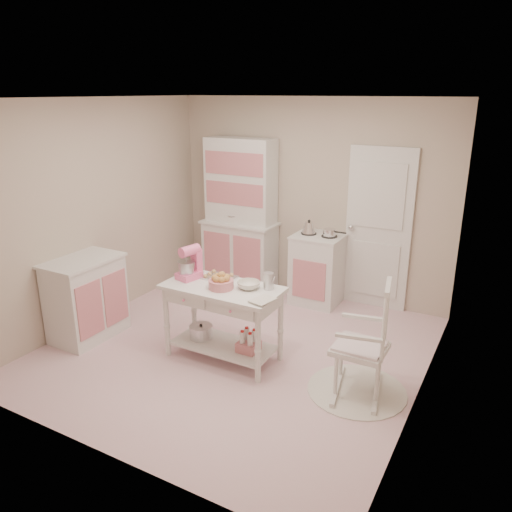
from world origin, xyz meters
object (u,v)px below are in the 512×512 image
at_px(work_table, 223,322).
at_px(hutch, 240,214).
at_px(stove, 317,269).
at_px(bread_basket, 221,284).
at_px(rocking_chair, 360,338).
at_px(stand_mixer, 189,263).
at_px(base_cabinet, 86,298).

bearing_deg(work_table, hutch, 115.75).
relative_size(hutch, stove, 2.26).
height_order(hutch, bread_basket, hutch).
bearing_deg(rocking_chair, stand_mixer, 169.97).
relative_size(stove, work_table, 0.77).
relative_size(work_table, stand_mixer, 3.53).
relative_size(hutch, stand_mixer, 6.12).
bearing_deg(rocking_chair, work_table, 171.22).
height_order(hutch, stand_mixer, hutch).
bearing_deg(base_cabinet, rocking_chair, 7.36).
bearing_deg(base_cabinet, stand_mixer, 16.18).
bearing_deg(stand_mixer, stove, 82.03).
relative_size(stove, base_cabinet, 1.00).
height_order(hutch, base_cabinet, hutch).
distance_m(base_cabinet, work_table, 1.63).
distance_m(work_table, bread_basket, 0.45).
xyz_separation_m(base_cabinet, bread_basket, (1.62, 0.27, 0.39)).
bearing_deg(work_table, stand_mixer, 177.27).
relative_size(hutch, rocking_chair, 1.89).
relative_size(hutch, bread_basket, 8.32).
xyz_separation_m(stove, rocking_chair, (1.13, -1.76, 0.09)).
height_order(stove, base_cabinet, same).
bearing_deg(hutch, stand_mixer, -75.37).
height_order(hutch, rocking_chair, hutch).
xyz_separation_m(rocking_chair, bread_basket, (-1.40, -0.12, 0.30)).
height_order(hutch, stove, hutch).
bearing_deg(bread_basket, stove, 81.62).
bearing_deg(rocking_chair, base_cabinet, 175.84).
bearing_deg(work_table, rocking_chair, 2.75).
height_order(stove, stand_mixer, stand_mixer).
bearing_deg(stove, bread_basket, -98.38).
distance_m(hutch, stove, 1.33).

